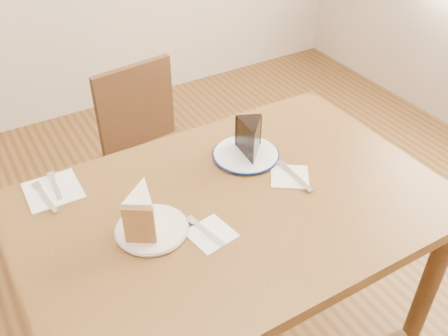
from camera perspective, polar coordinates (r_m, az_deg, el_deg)
The scene contains 13 objects.
table at distance 1.49m, azimuth 1.11°, elevation -6.71°, with size 1.20×0.80×0.75m.
chair_far at distance 2.11m, azimuth -7.81°, elevation 1.34°, with size 0.45×0.45×0.82m.
plate_cream at distance 1.35m, azimuth -8.25°, elevation -6.94°, with size 0.19×0.19×0.01m, color silver.
plate_navy at distance 1.60m, azimuth 2.50°, elevation 1.55°, with size 0.20×0.20×0.01m, color white.
carrot_cake at distance 1.31m, azimuth -9.22°, elevation -4.78°, with size 0.08×0.11×0.11m, color #F0E5C6, non-canonical shape.
chocolate_cake at distance 1.56m, azimuth 3.10°, elevation 3.07°, with size 0.08×0.12×0.10m, color black, non-canonical shape.
napkin_cream at distance 1.33m, azimuth -1.51°, elevation -7.56°, with size 0.11×0.11×0.00m, color white.
napkin_navy at distance 1.52m, azimuth 7.52°, elevation -0.98°, with size 0.11×0.11×0.00m, color white.
napkin_spare at distance 1.54m, azimuth -18.96°, elevation -2.44°, with size 0.15×0.15×0.00m, color white.
fork_cream at distance 1.33m, azimuth -2.14°, elevation -7.18°, with size 0.01×0.14×0.00m, color silver.
knife_navy at distance 1.52m, azimuth 8.05°, elevation -0.88°, with size 0.02×0.17×0.00m, color silver.
fork_spare at distance 1.55m, azimuth -18.73°, elevation -1.95°, with size 0.01×0.14×0.00m, color silver.
knife_spare at distance 1.52m, azimuth -19.75°, elevation -3.17°, with size 0.01×0.16×0.00m, color silver.
Camera 1 is at (-0.57, -0.91, 1.69)m, focal length 40.00 mm.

